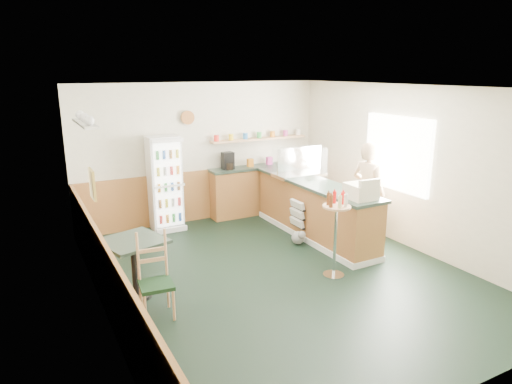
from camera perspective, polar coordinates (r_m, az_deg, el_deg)
ground at (r=6.87m, az=3.07°, el=-10.19°), size 6.00×6.00×0.00m
room_envelope at (r=6.89m, az=-1.52°, el=3.31°), size 5.04×6.02×2.72m
service_counter at (r=8.23m, az=7.31°, el=-2.49°), size 0.68×3.01×1.01m
back_counter at (r=9.54m, az=0.54°, el=0.62°), size 2.24×0.42×1.69m
drinks_fridge at (r=8.63m, az=-11.26°, el=1.05°), size 0.58×0.52×1.76m
display_case at (r=8.45m, az=5.45°, el=3.72°), size 0.94×0.49×0.53m
cash_register at (r=7.16m, az=12.97°, el=0.10°), size 0.42×0.44×0.23m
shopkeeper at (r=8.11m, az=13.82°, el=-0.00°), size 0.54×0.66×1.76m
condiment_stand at (r=6.60m, az=9.96°, el=-3.89°), size 0.40×0.40×1.25m
newspaper_rack at (r=8.05m, az=5.17°, el=-2.75°), size 0.09×0.40×0.48m
cafe_table at (r=6.20m, az=-15.03°, el=-7.83°), size 0.91×0.91×0.81m
cafe_chair at (r=5.75m, az=-12.68°, el=-9.76°), size 0.43×0.43×1.05m
dog_doorstop at (r=7.93m, az=5.34°, el=-5.66°), size 0.23×0.29×0.27m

